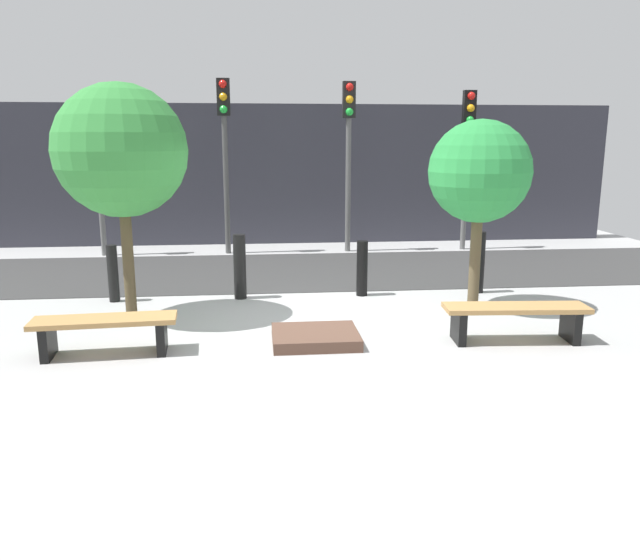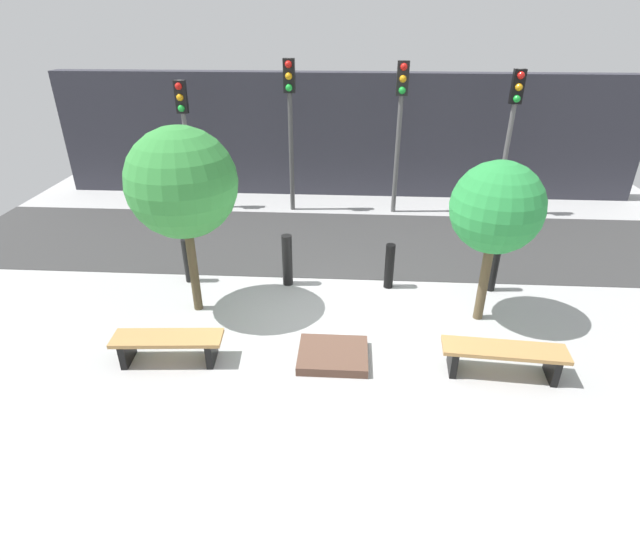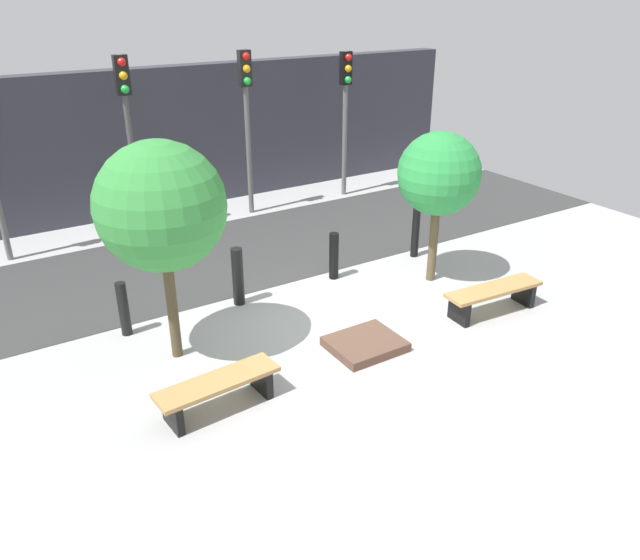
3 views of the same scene
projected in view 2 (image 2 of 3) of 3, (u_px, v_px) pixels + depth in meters
ground_plane at (335, 330)px, 8.46m from camera, size 18.00×18.00×0.00m
road_strip at (340, 242)px, 11.67m from camera, size 18.00×3.67×0.01m
building_facade at (345, 136)px, 14.08m from camera, size 16.20×0.50×3.34m
bench_left at (168, 344)px, 7.56m from camera, size 1.68×0.58×0.45m
bench_right at (504, 355)px, 7.28m from camera, size 1.81×0.58×0.47m
planter_bed at (333, 355)px, 7.72m from camera, size 1.07×0.91×0.14m
tree_behind_left_bench at (182, 184)px, 7.97m from camera, size 1.79×1.79×3.24m
tree_behind_right_bench at (497, 209)px, 7.84m from camera, size 1.47×1.47×2.78m
bollard_far_left at (188, 261)px, 9.79m from camera, size 0.17×0.17×0.90m
bollard_left at (287, 260)px, 9.65m from camera, size 0.20×0.20×1.04m
bollard_center at (389, 266)px, 9.57m from camera, size 0.18×0.18×0.90m
bollard_right at (494, 266)px, 9.43m from camera, size 0.16×0.16×1.02m
traffic_light_west at (184, 122)px, 12.68m from camera, size 0.28×0.27×3.28m
traffic_light_mid_west at (290, 110)px, 12.37m from camera, size 0.28×0.27×3.79m
traffic_light_mid_east at (400, 112)px, 12.23m from camera, size 0.28×0.27×3.75m
traffic_light_east at (512, 118)px, 12.13m from camera, size 0.28×0.27×3.58m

